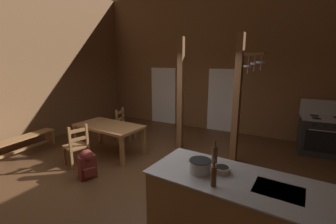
% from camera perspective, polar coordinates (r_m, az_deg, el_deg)
% --- Properties ---
extents(ground_plane, '(8.63, 8.25, 0.10)m').
position_cam_1_polar(ground_plane, '(4.83, -4.65, -16.38)').
color(ground_plane, '#4C301C').
extents(wall_back, '(8.63, 0.14, 4.52)m').
position_cam_1_polar(wall_back, '(7.67, 10.86, 12.35)').
color(wall_back, brown).
rests_on(wall_back, ground_plane).
extents(wall_left, '(0.14, 8.25, 4.52)m').
position_cam_1_polar(wall_left, '(7.21, -33.27, 10.48)').
color(wall_left, brown).
rests_on(wall_left, ground_plane).
extents(glazed_door_back_left, '(1.00, 0.01, 2.05)m').
position_cam_1_polar(glazed_door_back_left, '(8.41, -1.21, 4.13)').
color(glazed_door_back_left, white).
rests_on(glazed_door_back_left, ground_plane).
extents(glazed_panel_back_right, '(0.84, 0.01, 2.05)m').
position_cam_1_polar(glazed_panel_back_right, '(7.60, 13.12, 2.86)').
color(glazed_panel_back_right, white).
rests_on(glazed_panel_back_right, ground_plane).
extents(kitchen_island, '(2.23, 1.12, 0.90)m').
position_cam_1_polar(kitchen_island, '(3.23, 16.32, -22.85)').
color(kitchen_island, olive).
rests_on(kitchen_island, ground_plane).
extents(stove_range, '(1.19, 0.88, 1.32)m').
position_cam_1_polar(stove_range, '(6.88, 34.87, -4.87)').
color(stove_range, '#272727').
rests_on(stove_range, ground_plane).
extents(support_post_with_pot_rack, '(0.61, 0.24, 2.87)m').
position_cam_1_polar(support_post_with_pot_rack, '(5.12, 17.40, 3.57)').
color(support_post_with_pot_rack, brown).
rests_on(support_post_with_pot_rack, ground_plane).
extents(support_post_center, '(0.14, 0.14, 2.87)m').
position_cam_1_polar(support_post_center, '(5.76, 3.18, 4.19)').
color(support_post_center, brown).
rests_on(support_post_center, ground_plane).
extents(dining_table, '(1.75, 1.01, 0.74)m').
position_cam_1_polar(dining_table, '(5.84, -14.73, -4.02)').
color(dining_table, olive).
rests_on(dining_table, ground_plane).
extents(ladderback_chair_near_window, '(0.54, 0.54, 0.95)m').
position_cam_1_polar(ladderback_chair_near_window, '(5.46, -22.13, -7.96)').
color(ladderback_chair_near_window, brown).
rests_on(ladderback_chair_near_window, ground_plane).
extents(ladderback_chair_by_post, '(0.52, 0.52, 0.95)m').
position_cam_1_polar(ladderback_chair_by_post, '(6.70, -10.93, -3.42)').
color(ladderback_chair_by_post, brown).
rests_on(ladderback_chair_by_post, ground_plane).
extents(bench_along_left_wall, '(0.45, 1.69, 0.44)m').
position_cam_1_polar(bench_along_left_wall, '(6.76, -33.01, -6.43)').
color(bench_along_left_wall, olive).
rests_on(bench_along_left_wall, ground_plane).
extents(backpack, '(0.37, 0.38, 0.60)m').
position_cam_1_polar(backpack, '(4.87, -19.85, -12.10)').
color(backpack, maroon).
rests_on(backpack, ground_plane).
extents(stockpot_on_counter, '(0.35, 0.28, 0.17)m').
position_cam_1_polar(stockpot_on_counter, '(3.00, 8.16, -13.41)').
color(stockpot_on_counter, '#A8AAB2').
rests_on(stockpot_on_counter, kitchen_island).
extents(mixing_bowl_on_counter, '(0.21, 0.21, 0.08)m').
position_cam_1_polar(mixing_bowl_on_counter, '(3.06, 13.49, -14.00)').
color(mixing_bowl_on_counter, '#B2A893').
rests_on(mixing_bowl_on_counter, kitchen_island).
extents(bottle_tall_on_counter, '(0.07, 0.07, 0.32)m').
position_cam_1_polar(bottle_tall_on_counter, '(2.71, 11.49, -15.55)').
color(bottle_tall_on_counter, '#56331E').
rests_on(bottle_tall_on_counter, kitchen_island).
extents(bottle_short_on_counter, '(0.08, 0.08, 0.34)m').
position_cam_1_polar(bottle_short_on_counter, '(3.22, 11.74, -10.58)').
color(bottle_short_on_counter, '#56331E').
rests_on(bottle_short_on_counter, kitchen_island).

